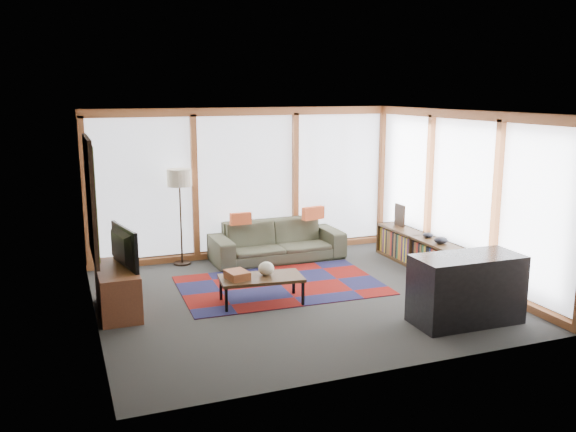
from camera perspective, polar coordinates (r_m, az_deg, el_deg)
name	(u,v)px	position (r m, az deg, el deg)	size (l,w,h in m)	color
ground	(298,297)	(8.76, 0.94, -7.56)	(5.50, 5.50, 0.00)	#2D2E2B
room_envelope	(315,183)	(9.08, 2.56, 3.15)	(5.52, 5.02, 2.62)	#463C35
rug	(281,285)	(9.23, -0.66, -6.50)	(2.99, 1.92, 0.01)	#670F0B
sofa	(277,241)	(10.54, -1.03, -2.33)	(2.28, 0.89, 0.66)	#3C3D2D
pillow_left	(241,219)	(10.30, -4.46, -0.25)	(0.36, 0.11, 0.20)	#D15229
pillow_right	(313,213)	(10.67, 2.37, 0.27)	(0.41, 0.12, 0.22)	#D15229
floor_lamp	(181,217)	(10.31, -10.01, -0.12)	(0.41, 0.41, 1.62)	#2E2118
coffee_table	(261,290)	(8.46, -2.51, -6.92)	(1.13, 0.57, 0.38)	#361F11
book_stack	(237,275)	(8.32, -4.78, -5.52)	(0.26, 0.33, 0.11)	brown
vase	(266,268)	(8.45, -2.05, -4.93)	(0.22, 0.22, 0.19)	beige
bookshelf	(419,251)	(10.34, 12.16, -3.23)	(0.40, 2.18, 0.55)	#361F11
bowl_a	(441,240)	(9.78, 14.11, -2.20)	(0.22, 0.22, 0.11)	black
bowl_b	(428,235)	(10.12, 12.97, -1.75)	(0.17, 0.17, 0.09)	black
shelf_picture	(400,215)	(10.87, 10.41, 0.08)	(0.04, 0.29, 0.38)	black
tv_console	(118,290)	(8.41, -15.66, -6.68)	(0.50, 1.20, 0.60)	brown
television	(118,247)	(8.29, -15.66, -2.85)	(0.94, 0.12, 0.54)	black
bar_counter	(466,289)	(8.04, 16.35, -6.58)	(1.37, 0.64, 0.87)	black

